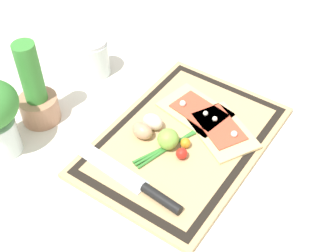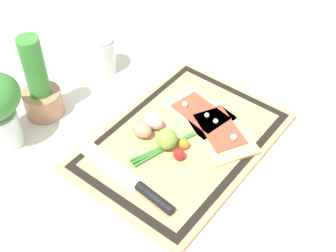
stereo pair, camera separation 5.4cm
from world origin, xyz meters
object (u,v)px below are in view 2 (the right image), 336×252
at_px(cherry_tomato_yellow, 184,144).
at_px(cherry_tomato_red, 179,154).
at_px(knife, 139,186).
at_px(lime, 167,139).
at_px(pizza_slice_far, 198,111).
at_px(egg_brown, 142,130).
at_px(herb_pot, 40,89).
at_px(pizza_slice_near, 221,133).
at_px(sauce_jar, 101,56).
at_px(egg_pink, 153,121).

bearing_deg(cherry_tomato_yellow, cherry_tomato_red, -161.29).
height_order(knife, lime, lime).
bearing_deg(knife, pizza_slice_far, 7.62).
bearing_deg(knife, cherry_tomato_red, -7.69).
relative_size(egg_brown, herb_pot, 0.23).
xyz_separation_m(lime, cherry_tomato_red, (-0.01, -0.04, -0.01)).
bearing_deg(knife, pizza_slice_near, -11.78).
height_order(herb_pot, sauce_jar, herb_pot).
bearing_deg(egg_pink, pizza_slice_near, -60.79).
relative_size(egg_pink, lime, 1.04).
relative_size(pizza_slice_near, sauce_jar, 1.91).
bearing_deg(cherry_tomato_red, egg_brown, 88.38).
relative_size(egg_brown, sauce_jar, 0.48).
bearing_deg(sauce_jar, pizza_slice_far, -88.62).
relative_size(cherry_tomato_red, cherry_tomato_yellow, 1.11).
height_order(lime, cherry_tomato_yellow, lime).
xyz_separation_m(egg_brown, cherry_tomato_red, (-0.00, -0.11, -0.01)).
height_order(egg_brown, lime, lime).
bearing_deg(herb_pot, sauce_jar, 1.69).
bearing_deg(herb_pot, cherry_tomato_red, -78.46).
xyz_separation_m(cherry_tomato_yellow, herb_pot, (-0.11, 0.36, 0.05)).
relative_size(pizza_slice_near, knife, 0.70).
bearing_deg(pizza_slice_near, sauce_jar, 87.64).
distance_m(knife, lime, 0.14).
relative_size(knife, sauce_jar, 2.73).
xyz_separation_m(cherry_tomato_red, cherry_tomato_yellow, (0.03, 0.01, -0.00)).
height_order(pizza_slice_near, pizza_slice_far, same).
distance_m(egg_pink, cherry_tomato_red, 0.12).
xyz_separation_m(pizza_slice_far, herb_pot, (-0.22, 0.32, 0.06)).
xyz_separation_m(knife, herb_pot, (0.05, 0.36, 0.05)).
height_order(pizza_slice_far, egg_brown, egg_brown).
relative_size(knife, cherry_tomato_red, 10.90).
bearing_deg(cherry_tomato_red, pizza_slice_near, -15.74).
xyz_separation_m(pizza_slice_near, cherry_tomato_red, (-0.12, 0.03, 0.01)).
height_order(egg_brown, cherry_tomato_red, egg_brown).
relative_size(lime, sauce_jar, 0.47).
relative_size(knife, egg_pink, 5.63).
bearing_deg(pizza_slice_far, cherry_tomato_yellow, -160.11).
distance_m(pizza_slice_far, lime, 0.14).
distance_m(knife, cherry_tomato_yellow, 0.16).
height_order(pizza_slice_far, cherry_tomato_red, cherry_tomato_red).
height_order(pizza_slice_far, cherry_tomato_yellow, same).
bearing_deg(pizza_slice_far, herb_pot, 125.05).
height_order(pizza_slice_near, sauce_jar, sauce_jar).
height_order(cherry_tomato_red, herb_pot, herb_pot).
xyz_separation_m(cherry_tomato_red, herb_pot, (-0.08, 0.37, 0.05)).
bearing_deg(knife, egg_brown, 37.48).
xyz_separation_m(pizza_slice_near, knife, (-0.25, 0.05, 0.00)).
xyz_separation_m(pizza_slice_far, egg_pink, (-0.11, 0.06, 0.01)).
bearing_deg(sauce_jar, knife, -126.00).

